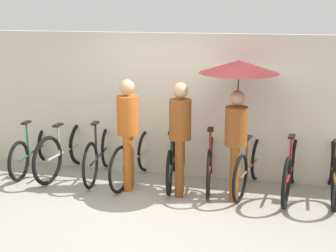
% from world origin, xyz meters
% --- Properties ---
extents(ground_plane, '(30.00, 30.00, 0.00)m').
position_xyz_m(ground_plane, '(0.00, 0.00, 0.00)').
color(ground_plane, '#9E998E').
extents(back_wall, '(12.85, 0.12, 2.32)m').
position_xyz_m(back_wall, '(0.00, 1.78, 1.16)').
color(back_wall, beige).
rests_on(back_wall, ground).
extents(parked_bicycle_0, '(0.44, 1.68, 0.97)m').
position_xyz_m(parked_bicycle_0, '(-2.42, 1.38, 0.35)').
color(parked_bicycle_0, black).
rests_on(parked_bicycle_0, ground).
extents(parked_bicycle_1, '(0.44, 1.80, 1.11)m').
position_xyz_m(parked_bicycle_1, '(-1.82, 1.35, 0.40)').
color(parked_bicycle_1, black).
rests_on(parked_bicycle_1, ground).
extents(parked_bicycle_2, '(0.44, 1.72, 1.07)m').
position_xyz_m(parked_bicycle_2, '(-1.21, 1.34, 0.38)').
color(parked_bicycle_2, black).
rests_on(parked_bicycle_2, ground).
extents(parked_bicycle_3, '(0.44, 1.74, 1.11)m').
position_xyz_m(parked_bicycle_3, '(-0.60, 1.29, 0.38)').
color(parked_bicycle_3, black).
rests_on(parked_bicycle_3, ground).
extents(parked_bicycle_4, '(0.44, 1.68, 1.09)m').
position_xyz_m(parked_bicycle_4, '(-0.00, 1.37, 0.36)').
color(parked_bicycle_4, black).
rests_on(parked_bicycle_4, ground).
extents(parked_bicycle_5, '(0.44, 1.83, 1.01)m').
position_xyz_m(parked_bicycle_5, '(0.60, 1.37, 0.39)').
color(parked_bicycle_5, black).
rests_on(parked_bicycle_5, ground).
extents(parked_bicycle_6, '(0.51, 1.69, 1.04)m').
position_xyz_m(parked_bicycle_6, '(1.21, 1.31, 0.37)').
color(parked_bicycle_6, black).
rests_on(parked_bicycle_6, ground).
extents(parked_bicycle_7, '(0.44, 1.75, 1.06)m').
position_xyz_m(parked_bicycle_7, '(1.82, 1.27, 0.39)').
color(parked_bicycle_7, black).
rests_on(parked_bicycle_7, ground).
extents(parked_bicycle_8, '(0.44, 1.80, 1.11)m').
position_xyz_m(parked_bicycle_8, '(2.42, 1.34, 0.40)').
color(parked_bicycle_8, black).
rests_on(parked_bicycle_8, ground).
extents(pedestrian_leading, '(0.32, 0.32, 1.70)m').
position_xyz_m(pedestrian_leading, '(-0.59, 0.94, 1.00)').
color(pedestrian_leading, '#B25619').
rests_on(pedestrian_leading, ground).
extents(pedestrian_center, '(0.32, 0.32, 1.69)m').
position_xyz_m(pedestrian_center, '(0.22, 0.90, 0.99)').
color(pedestrian_center, brown).
rests_on(pedestrian_center, ground).
extents(pedestrian_trailing, '(1.12, 1.12, 2.01)m').
position_xyz_m(pedestrian_trailing, '(1.02, 1.00, 1.63)').
color(pedestrian_trailing, brown).
rests_on(pedestrian_trailing, ground).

